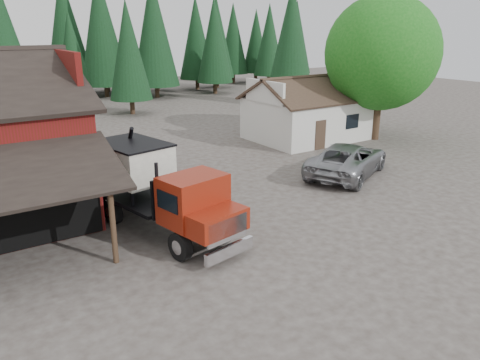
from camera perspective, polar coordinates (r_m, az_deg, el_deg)
ground at (r=18.12m, az=4.56°, el=-7.90°), size 120.00×120.00×0.00m
farmhouse at (r=35.18m, az=8.25°, el=7.71°), size 8.60×6.42×4.65m
deciduous_tree at (r=35.48m, az=16.93°, el=14.13°), size 8.00×8.00×10.20m
conifer_backdrop at (r=56.20m, az=-23.24°, el=8.60°), size 76.00×16.00×16.00m
near_pine_b at (r=45.71m, az=-13.46°, el=15.13°), size 3.96×3.96×10.40m
near_pine_c at (r=50.35m, az=6.26°, el=16.88°), size 4.84×4.84×12.40m
feed_truck at (r=19.14m, az=-10.38°, el=-0.74°), size 3.96×9.01×3.94m
silver_car at (r=26.76m, az=12.97°, el=2.46°), size 7.25×5.52×1.83m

